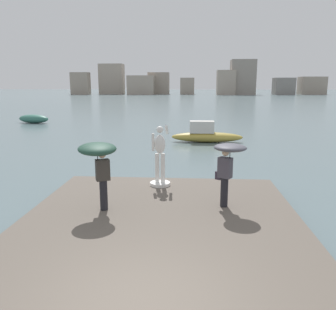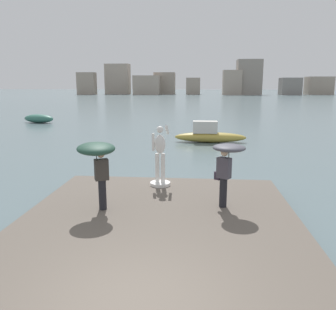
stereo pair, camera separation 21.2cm
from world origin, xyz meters
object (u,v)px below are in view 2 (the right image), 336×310
object	(u,v)px
onlooker_left	(97,156)
boat_near	(39,119)
onlooker_right	(227,158)
statue_white_figure	(160,160)
boat_mid	(209,135)

from	to	relation	value
onlooker_left	boat_near	size ratio (longest dim) A/B	0.56
boat_near	onlooker_left	bearing A→B (deg)	-61.31
onlooker_right	boat_near	bearing A→B (deg)	125.33
onlooker_left	statue_white_figure	bearing A→B (deg)	59.63
statue_white_figure	boat_mid	size ratio (longest dim) A/B	0.44
boat_near	onlooker_right	bearing A→B (deg)	-54.67
statue_white_figure	boat_near	xyz separation A→B (m)	(-15.02, 22.19, -0.88)
statue_white_figure	boat_mid	distance (m)	11.93
onlooker_left	boat_mid	size ratio (longest dim) A/B	0.40
boat_mid	onlooker_right	bearing A→B (deg)	-89.73
boat_near	boat_mid	distance (m)	20.06
statue_white_figure	onlooker_left	xyz separation A→B (m)	(-1.49, -2.54, 0.67)
onlooker_right	statue_white_figure	bearing A→B (deg)	136.66
onlooker_right	boat_mid	xyz separation A→B (m)	(-0.06, 13.75, -1.36)
onlooker_left	boat_mid	bearing A→B (deg)	75.92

